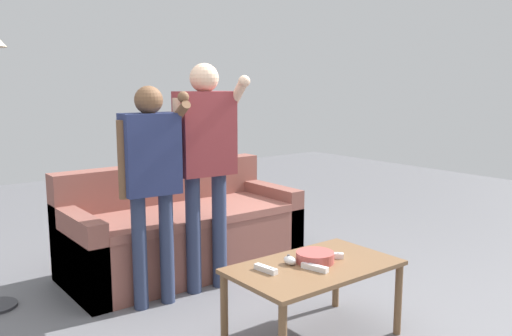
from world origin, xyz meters
TOP-DOWN VIEW (x-y plane):
  - ground_plane at (0.00, 0.00)m, footprint 12.00×12.00m
  - couch at (0.04, 1.34)m, footprint 1.83×0.83m
  - coffee_table at (0.03, -0.18)m, footprint 0.96×0.57m
  - snack_bowl at (0.07, -0.15)m, footprint 0.22×0.22m
  - game_remote_nunchuk at (-0.07, -0.09)m, footprint 0.06×0.09m
  - player_left at (-0.47, 0.82)m, footprint 0.43×0.31m
  - player_center at (-0.04, 0.84)m, footprint 0.47×0.37m
  - game_remote_wand_near at (-0.26, -0.10)m, footprint 0.06×0.16m
  - game_remote_wand_far at (-0.03, -0.25)m, footprint 0.07×0.16m
  - game_remote_wand_spare at (0.19, -0.15)m, footprint 0.14×0.14m

SIDE VIEW (x-z plane):
  - ground_plane at x=0.00m, z-range 0.00..0.00m
  - couch at x=0.04m, z-range -0.11..0.71m
  - coffee_table at x=0.03m, z-range 0.17..0.63m
  - game_remote_wand_far at x=-0.03m, z-range 0.45..0.49m
  - game_remote_wand_spare at x=0.19m, z-range 0.45..0.49m
  - game_remote_wand_near at x=-0.26m, z-range 0.45..0.49m
  - game_remote_nunchuk at x=-0.07m, z-range 0.45..0.51m
  - snack_bowl at x=0.07m, z-range 0.46..0.52m
  - player_left at x=-0.47m, z-range 0.19..1.65m
  - player_center at x=-0.04m, z-range 0.21..1.82m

